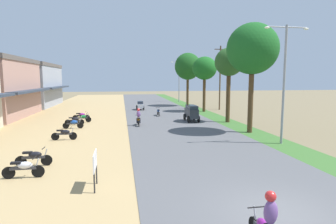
{
  "coord_description": "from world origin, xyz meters",
  "views": [
    {
      "loc": [
        -5.0,
        -7.88,
        4.51
      ],
      "look_at": [
        -0.91,
        16.39,
        1.53
      ],
      "focal_mm": 29.6,
      "sensor_mm": 36.0,
      "label": 1
    }
  ],
  "objects_px": {
    "parked_motorbike_seventh": "(81,116)",
    "street_signboard": "(95,163)",
    "parked_motorbike_fourth": "(73,123)",
    "median_tree_fourth": "(188,67)",
    "car_van_charcoal": "(192,112)",
    "motorbike_ahead_third": "(158,112)",
    "median_tree_nearest": "(252,49)",
    "motorbike_foreground_rider": "(267,223)",
    "parked_motorbike_second": "(34,157)",
    "median_tree_third": "(205,69)",
    "utility_pole_near": "(220,77)",
    "streetlamp_near": "(284,77)",
    "parked_motorbike_sixth": "(82,118)",
    "parked_motorbike_fifth": "(75,120)",
    "motorbike_ahead_second": "(138,117)",
    "streetlamp_mid": "(179,78)",
    "car_hatchback_silver": "(140,105)",
    "parked_motorbike_nearest": "(24,168)",
    "median_tree_second": "(229,63)",
    "parked_motorbike_third": "(64,133)"
  },
  "relations": [
    {
      "from": "parked_motorbike_third",
      "to": "utility_pole_near",
      "type": "bearing_deg",
      "value": 43.95
    },
    {
      "from": "parked_motorbike_seventh",
      "to": "street_signboard",
      "type": "xyz_separation_m",
      "value": [
        3.18,
        -19.45,
        0.55
      ]
    },
    {
      "from": "parked_motorbike_second",
      "to": "utility_pole_near",
      "type": "bearing_deg",
      "value": 51.9
    },
    {
      "from": "parked_motorbike_nearest",
      "to": "parked_motorbike_fourth",
      "type": "height_order",
      "value": "same"
    },
    {
      "from": "parked_motorbike_fourth",
      "to": "parked_motorbike_nearest",
      "type": "bearing_deg",
      "value": -90.41
    },
    {
      "from": "street_signboard",
      "to": "car_van_charcoal",
      "type": "distance_m",
      "value": 18.53
    },
    {
      "from": "median_tree_nearest",
      "to": "motorbike_foreground_rider",
      "type": "bearing_deg",
      "value": -114.45
    },
    {
      "from": "parked_motorbike_nearest",
      "to": "median_tree_second",
      "type": "xyz_separation_m",
      "value": [
        15.08,
        13.79,
        5.48
      ]
    },
    {
      "from": "parked_motorbike_seventh",
      "to": "median_tree_second",
      "type": "height_order",
      "value": "median_tree_second"
    },
    {
      "from": "streetlamp_mid",
      "to": "utility_pole_near",
      "type": "distance_m",
      "value": 13.69
    },
    {
      "from": "median_tree_fourth",
      "to": "median_tree_third",
      "type": "bearing_deg",
      "value": -87.3
    },
    {
      "from": "median_tree_third",
      "to": "streetlamp_near",
      "type": "distance_m",
      "value": 18.76
    },
    {
      "from": "parked_motorbike_second",
      "to": "streetlamp_mid",
      "type": "height_order",
      "value": "streetlamp_mid"
    },
    {
      "from": "parked_motorbike_third",
      "to": "parked_motorbike_sixth",
      "type": "xyz_separation_m",
      "value": [
        0.16,
        8.24,
        0.0
      ]
    },
    {
      "from": "parked_motorbike_fifth",
      "to": "street_signboard",
      "type": "relative_size",
      "value": 1.2
    },
    {
      "from": "median_tree_fourth",
      "to": "motorbike_ahead_third",
      "type": "height_order",
      "value": "median_tree_fourth"
    },
    {
      "from": "parked_motorbike_nearest",
      "to": "parked_motorbike_second",
      "type": "distance_m",
      "value": 1.76
    },
    {
      "from": "parked_motorbike_second",
      "to": "parked_motorbike_sixth",
      "type": "height_order",
      "value": "same"
    },
    {
      "from": "parked_motorbike_fifth",
      "to": "parked_motorbike_seventh",
      "type": "height_order",
      "value": "same"
    },
    {
      "from": "parked_motorbike_sixth",
      "to": "median_tree_nearest",
      "type": "bearing_deg",
      "value": -28.23
    },
    {
      "from": "median_tree_third",
      "to": "median_tree_fourth",
      "type": "distance_m",
      "value": 7.96
    },
    {
      "from": "streetlamp_near",
      "to": "car_van_charcoal",
      "type": "height_order",
      "value": "streetlamp_near"
    },
    {
      "from": "median_tree_nearest",
      "to": "median_tree_fourth",
      "type": "distance_m",
      "value": 22.58
    },
    {
      "from": "parked_motorbike_sixth",
      "to": "streetlamp_mid",
      "type": "bearing_deg",
      "value": 56.79
    },
    {
      "from": "street_signboard",
      "to": "median_tree_third",
      "type": "bearing_deg",
      "value": 63.9
    },
    {
      "from": "median_tree_third",
      "to": "motorbike_foreground_rider",
      "type": "distance_m",
      "value": 30.98
    },
    {
      "from": "motorbike_foreground_rider",
      "to": "motorbike_ahead_second",
      "type": "xyz_separation_m",
      "value": [
        -2.07,
        19.8,
        0.0
      ]
    },
    {
      "from": "parked_motorbike_fourth",
      "to": "median_tree_fourth",
      "type": "height_order",
      "value": "median_tree_fourth"
    },
    {
      "from": "median_tree_fourth",
      "to": "motorbike_ahead_third",
      "type": "bearing_deg",
      "value": -119.46
    },
    {
      "from": "car_van_charcoal",
      "to": "motorbike_ahead_third",
      "type": "bearing_deg",
      "value": 120.24
    },
    {
      "from": "parked_motorbike_fifth",
      "to": "car_van_charcoal",
      "type": "xyz_separation_m",
      "value": [
        11.63,
        0.42,
        0.47
      ]
    },
    {
      "from": "car_hatchback_silver",
      "to": "streetlamp_near",
      "type": "bearing_deg",
      "value": -69.75
    },
    {
      "from": "median_tree_third",
      "to": "motorbike_foreground_rider",
      "type": "relative_size",
      "value": 4.08
    },
    {
      "from": "car_van_charcoal",
      "to": "motorbike_ahead_second",
      "type": "bearing_deg",
      "value": -162.15
    },
    {
      "from": "streetlamp_near",
      "to": "motorbike_ahead_second",
      "type": "bearing_deg",
      "value": 136.33
    },
    {
      "from": "streetlamp_near",
      "to": "parked_motorbike_seventh",
      "type": "bearing_deg",
      "value": 138.17
    },
    {
      "from": "median_tree_third",
      "to": "car_hatchback_silver",
      "type": "height_order",
      "value": "median_tree_third"
    },
    {
      "from": "parked_motorbike_sixth",
      "to": "motorbike_ahead_third",
      "type": "height_order",
      "value": "motorbike_ahead_third"
    },
    {
      "from": "utility_pole_near",
      "to": "motorbike_foreground_rider",
      "type": "bearing_deg",
      "value": -107.98
    },
    {
      "from": "motorbike_ahead_second",
      "to": "motorbike_ahead_third",
      "type": "relative_size",
      "value": 1.0
    },
    {
      "from": "street_signboard",
      "to": "median_tree_fourth",
      "type": "relative_size",
      "value": 0.18
    },
    {
      "from": "motorbike_ahead_third",
      "to": "car_hatchback_silver",
      "type": "bearing_deg",
      "value": 104.37
    },
    {
      "from": "parked_motorbike_fifth",
      "to": "parked_motorbike_sixth",
      "type": "bearing_deg",
      "value": 72.82
    },
    {
      "from": "median_tree_third",
      "to": "car_hatchback_silver",
      "type": "xyz_separation_m",
      "value": [
        -8.37,
        3.51,
        -5.05
      ]
    },
    {
      "from": "streetlamp_mid",
      "to": "car_van_charcoal",
      "type": "bearing_deg",
      "value": -98.71
    },
    {
      "from": "parked_motorbike_second",
      "to": "street_signboard",
      "type": "height_order",
      "value": "street_signboard"
    },
    {
      "from": "median_tree_third",
      "to": "utility_pole_near",
      "type": "distance_m",
      "value": 4.0
    },
    {
      "from": "parked_motorbike_fourth",
      "to": "median_tree_fourth",
      "type": "distance_m",
      "value": 24.33
    },
    {
      "from": "streetlamp_near",
      "to": "car_hatchback_silver",
      "type": "height_order",
      "value": "streetlamp_near"
    },
    {
      "from": "parked_motorbike_third",
      "to": "car_van_charcoal",
      "type": "height_order",
      "value": "car_van_charcoal"
    }
  ]
}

